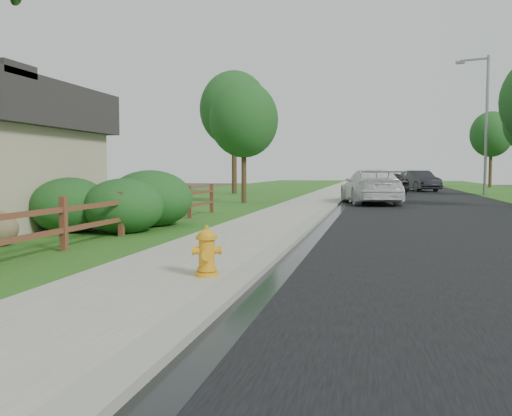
% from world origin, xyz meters
% --- Properties ---
extents(ground, '(120.00, 120.00, 0.00)m').
position_xyz_m(ground, '(0.00, 0.00, 0.00)').
color(ground, '#3D2E21').
extents(road, '(8.00, 90.00, 0.02)m').
position_xyz_m(road, '(4.60, 35.00, 0.01)').
color(road, black).
rests_on(road, ground).
extents(curb, '(0.40, 90.00, 0.12)m').
position_xyz_m(curb, '(0.40, 35.00, 0.06)').
color(curb, gray).
rests_on(curb, ground).
extents(wet_gutter, '(0.50, 90.00, 0.00)m').
position_xyz_m(wet_gutter, '(0.75, 35.00, 0.02)').
color(wet_gutter, black).
rests_on(wet_gutter, road).
extents(sidewalk, '(2.20, 90.00, 0.10)m').
position_xyz_m(sidewalk, '(-0.90, 35.00, 0.05)').
color(sidewalk, gray).
rests_on(sidewalk, ground).
extents(grass_strip, '(1.60, 90.00, 0.06)m').
position_xyz_m(grass_strip, '(-2.80, 35.00, 0.03)').
color(grass_strip, '#215518').
rests_on(grass_strip, ground).
extents(lawn_near, '(9.00, 90.00, 0.04)m').
position_xyz_m(lawn_near, '(-8.00, 35.00, 0.02)').
color(lawn_near, '#215518').
rests_on(lawn_near, ground).
extents(ranch_fence, '(0.12, 16.92, 1.10)m').
position_xyz_m(ranch_fence, '(-3.60, 6.40, 0.62)').
color(ranch_fence, '#4E271A').
rests_on(ranch_fence, ground).
extents(fire_hydrant, '(0.47, 0.39, 0.72)m').
position_xyz_m(fire_hydrant, '(-0.10, 3.21, 0.43)').
color(fire_hydrant, orange).
rests_on(fire_hydrant, sidewalk).
extents(white_suv, '(3.33, 5.91, 1.61)m').
position_xyz_m(white_suv, '(2.00, 22.08, 0.83)').
color(white_suv, silver).
rests_on(white_suv, road).
extents(dark_car_mid, '(3.09, 4.77, 1.51)m').
position_xyz_m(dark_car_mid, '(2.89, 32.49, 0.78)').
color(dark_car_mid, black).
rests_on(dark_car_mid, road).
extents(dark_car_far, '(3.13, 5.02, 1.56)m').
position_xyz_m(dark_car_far, '(5.44, 38.99, 0.80)').
color(dark_car_far, black).
rests_on(dark_car_far, road).
extents(streetlight, '(1.92, 0.73, 8.51)m').
position_xyz_m(streetlight, '(8.59, 31.30, 4.82)').
color(streetlight, gray).
rests_on(streetlight, ground).
extents(shrub_b, '(2.19, 2.19, 1.40)m').
position_xyz_m(shrub_b, '(-3.90, 8.34, 0.70)').
color(shrub_b, '#1F4D1B').
rests_on(shrub_b, ground).
extents(shrub_c, '(2.06, 2.06, 1.42)m').
position_xyz_m(shrub_c, '(-5.32, 8.24, 0.71)').
color(shrub_c, '#1F4D1B').
rests_on(shrub_c, ground).
extents(shrub_d, '(2.82, 2.82, 1.61)m').
position_xyz_m(shrub_d, '(-3.90, 10.00, 0.80)').
color(shrub_d, '#1F4D1B').
rests_on(shrub_d, ground).
extents(tree_near_left, '(3.26, 3.26, 5.78)m').
position_xyz_m(tree_near_left, '(-3.90, 20.96, 3.98)').
color(tree_near_left, '#332415').
rests_on(tree_near_left, ground).
extents(tree_mid_left, '(4.56, 4.56, 8.15)m').
position_xyz_m(tree_mid_left, '(-7.00, 30.91, 5.63)').
color(tree_mid_left, '#332415').
rests_on(tree_mid_left, ground).
extents(tree_far_right, '(3.74, 3.74, 6.90)m').
position_xyz_m(tree_far_right, '(12.35, 48.47, 4.82)').
color(tree_far_right, '#332415').
rests_on(tree_far_right, ground).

